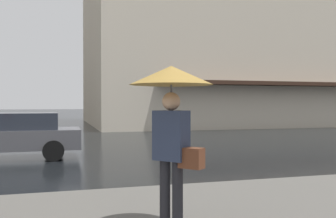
{
  "coord_description": "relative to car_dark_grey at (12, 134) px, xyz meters",
  "views": [
    {
      "loc": [
        -9.89,
        -5.84,
        1.69
      ],
      "look_at": [
        3.56,
        -9.71,
        1.49
      ],
      "focal_mm": 40.49,
      "sensor_mm": 36.0,
      "label": 1
    }
  ],
  "objects": [
    {
      "name": "car_dark_grey",
      "position": [
        0.0,
        0.0,
        0.0
      ],
      "size": [
        1.85,
        4.1,
        1.41
      ],
      "color": "#4C4C51",
      "rests_on": "ground_plane"
    },
    {
      "name": "pedestrian_with_floral_umbrella",
      "position": [
        -8.04,
        -2.68,
        0.99
      ],
      "size": [
        1.01,
        1.01,
        2.0
      ],
      "color": "#2D3851",
      "rests_on": "sidewalk_pavement"
    }
  ]
}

